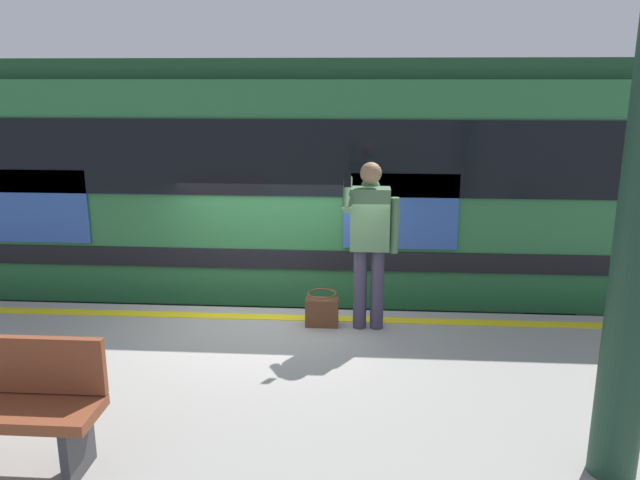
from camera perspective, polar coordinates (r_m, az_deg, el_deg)
The scene contains 7 objects.
ground_plane at distance 7.85m, azimuth -3.79°, elevation -13.91°, with size 24.14×24.14×0.00m, color #3D3D3F.
safety_line at distance 7.10m, azimuth -4.27°, elevation -6.94°, with size 13.95×0.16×0.01m, color yellow.
track_rail_near at distance 9.00m, azimuth -2.65°, elevation -9.46°, with size 18.50×0.08×0.16m, color slate.
track_rail_far at distance 10.32m, azimuth -1.74°, elevation -6.23°, with size 18.50×0.08×0.16m, color slate.
train_carriage at distance 9.15m, azimuth -7.41°, elevation 6.19°, with size 12.79×3.03×3.78m.
passenger at distance 6.52m, azimuth 4.52°, elevation 0.70°, with size 0.57×0.55×1.77m.
handbag at distance 6.81m, azimuth 0.18°, elevation -6.35°, with size 0.35×0.32×0.37m.
Camera 1 is at (-0.99, 6.84, 3.73)m, focal length 35.56 mm.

